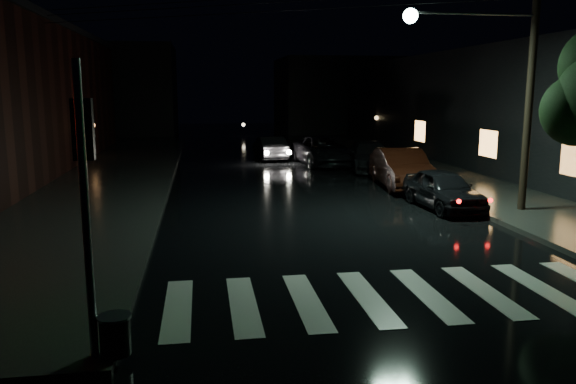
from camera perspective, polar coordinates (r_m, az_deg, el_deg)
name	(u,v)px	position (r m, az deg, el deg)	size (l,w,h in m)	color
ground	(245,315)	(10.22, -4.34, -12.37)	(120.00, 120.00, 0.00)	black
sidewalk_left	(96,187)	(24.11, -18.97, 0.49)	(6.00, 44.00, 0.15)	#282826
sidewalk_right	(444,178)	(26.02, 15.57, 1.35)	(4.00, 44.00, 0.15)	#282826
building_right	(540,109)	(32.64, 24.26, 7.72)	(10.00, 40.00, 6.00)	black
building_far_left	(98,90)	(55.20, -18.79, 9.78)	(14.00, 10.00, 8.00)	black
building_far_right	(351,95)	(56.36, 6.41, 9.74)	(14.00, 10.00, 7.00)	black
crosswalk	(398,296)	(11.28, 11.07, -10.29)	(9.00, 3.00, 0.01)	beige
signal_pole_corner	(101,262)	(8.43, -18.47, -6.72)	(0.68, 0.61, 4.20)	slate
utility_pole	(512,69)	(18.99, 21.77, 11.56)	(4.92, 0.44, 8.00)	black
parked_car_a	(443,189)	(19.55, 15.49, 0.27)	(1.57, 3.90, 1.33)	black
parked_car_b	(401,168)	(23.41, 11.45, 2.37)	(1.69, 4.86, 1.60)	black
parked_car_c	(369,156)	(28.38, 8.27, 3.64)	(2.00, 4.93, 1.43)	black
parked_car_d	(324,151)	(30.18, 3.69, 4.21)	(2.54, 5.51, 1.53)	black
oncoming_car	(270,148)	(32.55, -1.86, 4.50)	(1.43, 4.09, 1.35)	black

